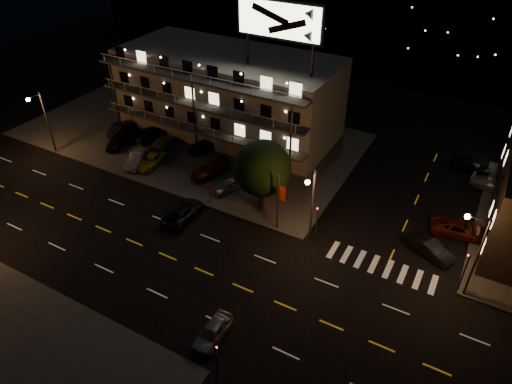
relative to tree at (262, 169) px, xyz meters
The scene contains 28 objects.
ground 11.97m from the tree, 100.24° to the right, with size 140.00×140.00×0.00m, color black.
curb_nw 18.95m from the tree, 150.19° to the left, with size 44.00×24.00×0.15m, color #333330.
motel 17.66m from the tree, 132.42° to the left, with size 28.00×13.80×18.10m.
streetlight_nw 28.11m from the tree, behind, with size 0.44×1.92×8.00m.
streetlight_nc 7.17m from the tree, 24.06° to the right, with size 0.44×1.92×8.00m.
streetlight_ne 20.34m from the tree, ahead, with size 1.92×0.44×8.00m.
signal_nw 7.71m from the tree, 18.53° to the right, with size 0.20×0.27×4.60m.
signal_sw 20.70m from the tree, 70.01° to the right, with size 0.20×0.27×4.60m.
signal_ne 20.28m from the tree, ahead, with size 0.27×0.20×4.60m.
banner_north 4.15m from the tree, 38.16° to the right, with size 0.83×0.16×6.40m.
stop_sign 6.20m from the tree, 155.27° to the right, with size 0.91×0.11×2.61m.
tree is the anchor object (origin of this frame).
lot_car_0 22.47m from the tree, behind, with size 1.70×4.23×1.44m, color black.
lot_car_1 17.29m from the tree, behind, with size 1.57×4.49×1.48m, color gray.
lot_car_2 15.85m from the tree, behind, with size 2.02×4.38×1.22m, color gold.
lot_car_3 9.16m from the tree, 164.34° to the left, with size 1.97×4.84×1.40m, color #55150C.
lot_car_4 6.09m from the tree, behind, with size 1.44×3.57×1.22m, color gray.
lot_car_5 24.69m from the tree, 167.76° to the left, with size 1.60×4.58×1.51m, color black.
lot_car_6 20.78m from the tree, 162.93° to the left, with size 2.43×5.26×1.46m, color black.
lot_car_7 17.74m from the tree, 164.90° to the left, with size 1.93×4.74×1.38m, color gray.
lot_car_8 13.92m from the tree, 150.34° to the left, with size 1.77×4.40×1.50m, color black.
lot_car_9 7.51m from the tree, 121.94° to the left, with size 1.45×4.16×1.37m, color #55150C.
side_car_0 17.44m from the tree, ahead, with size 1.58×4.52×1.49m, color black.
side_car_1 19.94m from the tree, 15.71° to the left, with size 2.49×5.40×1.50m, color #55150C.
side_car_2 25.85m from the tree, 35.96° to the left, with size 1.76×4.32×1.25m, color gray.
side_car_3 25.88m from the tree, 45.05° to the left, with size 1.79×4.45×1.51m, color black.
road_car_east 17.40m from the tree, 74.21° to the right, with size 1.63×4.04×1.38m, color gray.
road_car_west 9.09m from the tree, 137.81° to the right, with size 2.40×5.20×1.44m, color black.
Camera 1 is at (19.96, -22.94, 29.08)m, focal length 32.00 mm.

